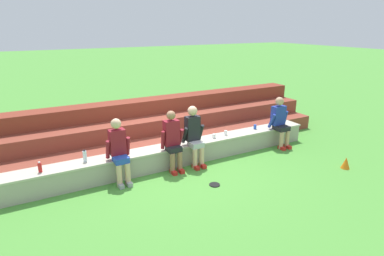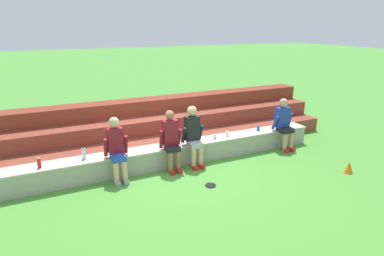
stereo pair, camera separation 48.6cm
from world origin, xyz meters
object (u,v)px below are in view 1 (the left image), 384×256
Objects in this scene: water_bottle_mid_right at (85,156)px; person_center at (194,134)px; plastic_cup_left_end at (226,133)px; plastic_cup_right_end at (214,136)px; water_bottle_near_right at (40,167)px; frisbee at (215,185)px; person_right_of_center at (280,121)px; person_left_of_center at (173,140)px; sports_cone at (346,163)px; plastic_cup_middle at (255,127)px; person_far_left at (119,150)px.

person_center is at bearing -6.10° from water_bottle_mid_right.
plastic_cup_left_end reaches higher than plastic_cup_right_end.
plastic_cup_left_end is (4.29, 0.07, -0.04)m from water_bottle_near_right.
person_center is 0.72m from plastic_cup_right_end.
water_bottle_near_right is 3.41m from frisbee.
plastic_cup_left_end is at bearing 169.62° from person_right_of_center.
person_center is 2.59m from person_right_of_center.
water_bottle_mid_right is at bearing 171.02° from person_left_of_center.
person_center is 3.53m from sports_cone.
person_right_of_center reaches higher than plastic_cup_right_end.
water_bottle_mid_right reaches higher than water_bottle_near_right.
plastic_cup_middle is (2.02, 0.27, -0.20)m from person_center.
person_right_of_center is 1.58m from plastic_cup_left_end.
frisbee is (3.11, -1.27, -0.57)m from water_bottle_near_right.
water_bottle_mid_right is (-1.84, 0.29, -0.12)m from person_left_of_center.
person_left_of_center is at bearing -8.98° from water_bottle_mid_right.
plastic_cup_middle is 2.36m from sports_cone.
person_right_of_center is at bearing -10.38° from plastic_cup_left_end.
water_bottle_near_right is at bearing -178.82° from plastic_cup_middle.
plastic_cup_left_end is (3.44, -0.02, -0.06)m from water_bottle_mid_right.
person_right_of_center is 1.95m from plastic_cup_right_end.
person_center is at bearing 147.47° from sports_cone.
water_bottle_near_right reaches higher than sports_cone.
water_bottle_mid_right is 4.42m from plastic_cup_middle.
water_bottle_near_right is 0.83× the size of water_bottle_mid_right.
person_left_of_center is at bearing -4.23° from water_bottle_near_right.
person_left_of_center is 6.19× the size of frisbee.
person_far_left is 1.76m from person_center.
water_bottle_mid_right is 5.76m from sports_cone.
water_bottle_mid_right is 2.71m from frisbee.
person_right_of_center is at bearing 21.33° from frisbee.
water_bottle_near_right is at bearing 173.19° from person_far_left.
water_bottle_mid_right is (-2.40, 0.26, -0.14)m from person_center.
plastic_cup_middle is at bearing 0.22° from water_bottle_mid_right.
water_bottle_mid_right is 2.13× the size of plastic_cup_left_end.
person_left_of_center is 1.36m from frisbee.
person_far_left reaches higher than frisbee.
plastic_cup_left_end and plastic_cup_middle have the same top height.
person_center is 2.42m from water_bottle_mid_right.
water_bottle_near_right reaches higher than plastic_cup_left_end.
plastic_cup_middle is at bearing 3.60° from plastic_cup_right_end.
person_right_of_center is at bearing -0.42° from person_far_left.
water_bottle_mid_right is at bearing 178.73° from plastic_cup_right_end.
person_left_of_center is 11.63× the size of plastic_cup_middle.
person_right_of_center is (3.15, -0.01, -0.01)m from person_left_of_center.
person_center is at bearing -172.30° from plastic_cup_middle.
plastic_cup_left_end is at bearing 5.10° from person_far_left.
person_far_left is 6.10× the size of frisbee.
plastic_cup_middle is at bearing 6.80° from person_left_of_center.
person_center is 6.32× the size of frisbee.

